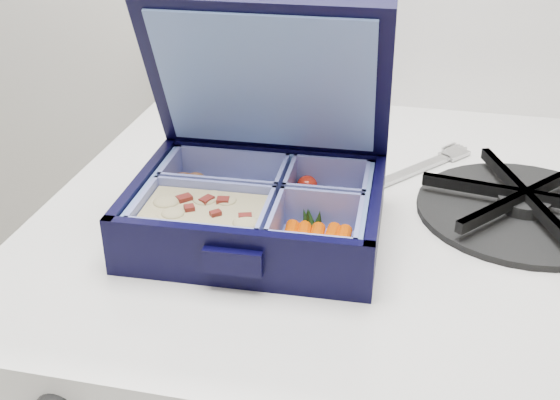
# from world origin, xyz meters

# --- Properties ---
(bento_box) EXTENTS (0.22, 0.17, 0.05)m
(bento_box) POSITION_xyz_m (0.24, 1.57, 0.95)
(bento_box) COLOR black
(bento_box) RESTS_ON stove
(burner_grate) EXTENTS (0.22, 0.22, 0.03)m
(burner_grate) POSITION_xyz_m (0.47, 1.66, 0.94)
(burner_grate) COLOR black
(burner_grate) RESTS_ON stove
(burner_grate_rear) EXTENTS (0.22, 0.22, 0.02)m
(burner_grate_rear) POSITION_xyz_m (0.22, 1.85, 0.93)
(burner_grate_rear) COLOR black
(burner_grate_rear) RESTS_ON stove
(fork) EXTENTS (0.13, 0.16, 0.01)m
(fork) POSITION_xyz_m (0.35, 1.71, 0.93)
(fork) COLOR #A9A9A9
(fork) RESTS_ON stove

